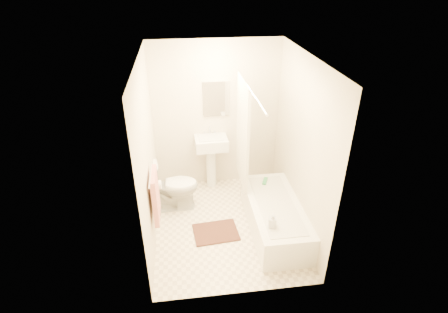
{
  "coord_description": "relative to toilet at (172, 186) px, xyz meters",
  "views": [
    {
      "loc": [
        -0.55,
        -3.91,
        3.33
      ],
      "look_at": [
        0.0,
        0.25,
        1.0
      ],
      "focal_mm": 28.0,
      "sensor_mm": 36.0,
      "label": 1
    }
  ],
  "objects": [
    {
      "name": "towel_bar",
      "position": [
        -0.21,
        -0.79,
        0.72
      ],
      "size": [
        0.02,
        0.6,
        0.02
      ],
      "primitive_type": "cylinder",
      "rotation": [
        1.57,
        0.0,
        0.0
      ],
      "color": "silver",
      "rests_on": "wall_left"
    },
    {
      "name": "curtain_rod",
      "position": [
        1.05,
        -0.44,
        1.62
      ],
      "size": [
        0.03,
        1.7,
        0.03
      ],
      "primitive_type": "cylinder",
      "rotation": [
        1.57,
        0.0,
        0.0
      ],
      "color": "silver",
      "rests_on": "wall_back"
    },
    {
      "name": "wall_left",
      "position": [
        -0.25,
        -0.54,
        0.82
      ],
      "size": [
        0.02,
        2.4,
        2.4
      ],
      "primitive_type": "cube",
      "color": "beige",
      "rests_on": "ground"
    },
    {
      "name": "soap_bottle",
      "position": [
        1.24,
        -1.17,
        0.16
      ],
      "size": [
        0.11,
        0.11,
        0.21
      ],
      "primitive_type": "imported",
      "rotation": [
        0.0,
        0.0,
        -0.21
      ],
      "color": "white",
      "rests_on": "bathtub"
    },
    {
      "name": "wall_right",
      "position": [
        1.75,
        -0.54,
        0.82
      ],
      "size": [
        0.02,
        2.4,
        2.4
      ],
      "primitive_type": "cube",
      "color": "beige",
      "rests_on": "ground"
    },
    {
      "name": "mirror",
      "position": [
        0.75,
        0.64,
        1.12
      ],
      "size": [
        0.4,
        0.03,
        0.55
      ],
      "primitive_type": "cube",
      "color": "white",
      "rests_on": "wall_back"
    },
    {
      "name": "toilet_paper",
      "position": [
        -0.18,
        -0.42,
        0.32
      ],
      "size": [
        0.11,
        0.12,
        0.12
      ],
      "primitive_type": "cylinder",
      "rotation": [
        0.0,
        1.57,
        0.0
      ],
      "color": "white",
      "rests_on": "wall_left"
    },
    {
      "name": "floor",
      "position": [
        0.75,
        -0.54,
        -0.38
      ],
      "size": [
        2.4,
        2.4,
        0.0
      ],
      "primitive_type": "plane",
      "color": "beige",
      "rests_on": "ground"
    },
    {
      "name": "sink",
      "position": [
        0.65,
        0.52,
        0.12
      ],
      "size": [
        0.52,
        0.42,
        1.0
      ],
      "primitive_type": null,
      "rotation": [
        0.0,
        0.0,
        0.03
      ],
      "color": "white",
      "rests_on": "floor"
    },
    {
      "name": "wall_back",
      "position": [
        0.75,
        0.66,
        0.82
      ],
      "size": [
        2.0,
        0.02,
        2.4
      ],
      "primitive_type": "cube",
      "color": "beige",
      "rests_on": "ground"
    },
    {
      "name": "ceiling",
      "position": [
        0.75,
        -0.54,
        2.02
      ],
      "size": [
        2.4,
        2.4,
        0.0
      ],
      "primitive_type": "plane",
      "color": "white",
      "rests_on": "ground"
    },
    {
      "name": "scrub_brush",
      "position": [
        1.39,
        -0.16,
        0.08
      ],
      "size": [
        0.12,
        0.19,
        0.04
      ],
      "primitive_type": "cube",
      "rotation": [
        0.0,
        0.0,
        -0.41
      ],
      "color": "#399F55",
      "rests_on": "bathtub"
    },
    {
      "name": "shower_curtain",
      "position": [
        1.05,
        -0.04,
        0.84
      ],
      "size": [
        0.04,
        0.8,
        1.55
      ],
      "primitive_type": "cube",
      "color": "silver",
      "rests_on": "curtain_rod"
    },
    {
      "name": "toilet",
      "position": [
        0.0,
        0.0,
        0.0
      ],
      "size": [
        0.78,
        0.44,
        0.76
      ],
      "primitive_type": "imported",
      "rotation": [
        0.0,
        0.0,
        1.57
      ],
      "color": "white",
      "rests_on": "floor"
    },
    {
      "name": "towel",
      "position": [
        -0.18,
        -0.79,
        0.4
      ],
      "size": [
        0.06,
        0.45,
        0.66
      ],
      "primitive_type": "cube",
      "color": "#CC7266",
      "rests_on": "towel_bar"
    },
    {
      "name": "bathtub",
      "position": [
        1.41,
        -0.71,
        -0.16
      ],
      "size": [
        0.68,
        1.56,
        0.44
      ],
      "primitive_type": null,
      "color": "white",
      "rests_on": "floor"
    },
    {
      "name": "bath_mat",
      "position": [
        0.58,
        -0.69,
        -0.37
      ],
      "size": [
        0.65,
        0.51,
        0.02
      ],
      "primitive_type": "cube",
      "rotation": [
        0.0,
        0.0,
        0.08
      ],
      "color": "#48251E",
      "rests_on": "floor"
    }
  ]
}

